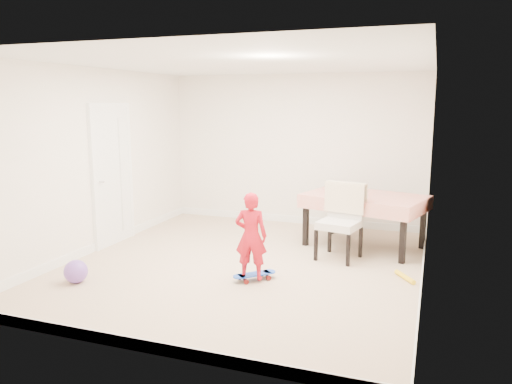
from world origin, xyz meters
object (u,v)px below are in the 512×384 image
(skateboard, at_px, (254,277))
(child, at_px, (251,239))
(dining_chair, at_px, (339,222))
(balloon, at_px, (76,271))
(dining_table, at_px, (364,221))

(skateboard, height_order, child, child)
(dining_chair, height_order, balloon, dining_chair)
(dining_chair, height_order, skateboard, dining_chair)
(dining_chair, distance_m, child, 1.48)
(dining_table, relative_size, skateboard, 3.03)
(dining_chair, height_order, child, child)
(dining_chair, xyz_separation_m, skateboard, (-0.80, -1.18, -0.48))
(skateboard, distance_m, child, 0.49)
(balloon, bearing_deg, child, 21.18)
(skateboard, xyz_separation_m, balloon, (-1.97, -0.80, 0.10))
(child, xyz_separation_m, balloon, (-1.94, -0.75, -0.39))
(skateboard, bearing_deg, child, -161.89)
(dining_table, distance_m, child, 2.21)
(dining_table, bearing_deg, skateboard, -103.24)
(balloon, bearing_deg, dining_table, 41.76)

